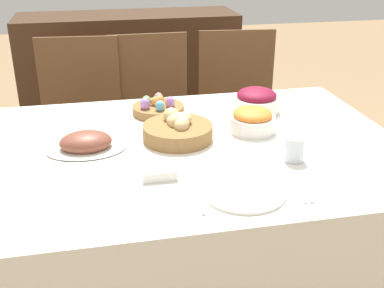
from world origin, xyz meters
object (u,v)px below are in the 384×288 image
Objects in this scene: chair_far_right at (239,113)px; butter_dish at (159,173)px; beet_salad_bowl at (256,101)px; fork at (194,198)px; knife at (291,187)px; drinking_cup at (294,149)px; ham_platter at (86,143)px; carrot_bowl at (252,120)px; sideboard at (131,83)px; egg_basket at (158,108)px; bread_basket at (178,129)px; chair_far_center at (153,119)px; chair_far_left at (81,124)px; dinner_plate at (244,192)px; spoon at (301,186)px.

chair_far_right reaches higher than butter_dish.
beet_salad_bowl is 1.02× the size of fork.
knife is 2.25× the size of drinking_cup.
chair_far_right is 4.82× the size of beet_salad_bowl.
carrot_bowl is at bearing 4.10° from ham_platter.
butter_dish is at bearing 155.79° from knife.
chair_far_right is 0.96m from sideboard.
egg_basket is (-0.51, -0.52, 0.25)m from chair_far_right.
bread_basket is at bearing -83.02° from egg_basket.
chair_far_center reaches higher than beet_salad_bowl.
egg_basket is at bearing -52.15° from chair_far_left.
carrot_bowl reaches higher than dinner_plate.
drinking_cup is (0.06, -0.27, -0.00)m from carrot_bowl.
sideboard reaches higher than drinking_cup.
beet_salad_bowl is at bearing -8.10° from egg_basket.
fork is at bearing -176.85° from spoon.
chair_far_center is at bearing -86.55° from sideboard.
carrot_bowl is at bearing -97.78° from chair_far_right.
carrot_bowl is (-0.19, -0.78, 0.27)m from chair_far_right.
egg_basket is 1.11× the size of beet_salad_bowl.
drinking_cup is (0.23, 0.18, 0.04)m from dinner_plate.
sideboard is 7.50× the size of fork.
bread_basket is at bearing 83.06° from fork.
drinking_cup is at bearing -93.45° from beet_salad_bowl.
sideboard is 5.82× the size of dinner_plate.
chair_far_left is 0.85m from chair_far_right.
knife is at bearing -66.97° from egg_basket.
bread_basket is (0.04, -1.60, 0.30)m from sideboard.
ham_platter is 0.71m from drinking_cup.
ham_platter is at bearing -99.92° from sideboard.
ham_platter is at bearing 150.43° from spoon.
ham_platter is 0.74m from beet_salad_bowl.
chair_far_center is (-0.48, 0.00, 0.00)m from chair_far_right.
egg_basket is at bearing -128.61° from chair_far_right.
sideboard is 1.64m from carrot_bowl.
beet_salad_bowl is 0.79× the size of dinner_plate.
chair_far_left reaches higher than sideboard.
chair_far_left is 3.36× the size of ham_platter.
dinner_plate is (0.49, -1.22, 0.23)m from chair_far_left.
carrot_bowl reaches higher than fork.
dinner_plate is (-0.25, -0.64, -0.04)m from beet_salad_bowl.
beet_salad_bowl reaches higher than fork.
dinner_plate is at bearing -85.42° from sideboard.
butter_dish is at bearing -142.95° from carrot_bowl.
spoon is at bearing 0.00° from dinner_plate.
butter_dish is (-0.45, -0.03, -0.03)m from drinking_cup.
chair_far_left and chair_far_center have the same top height.
fork is 1.00× the size of spoon.
carrot_bowl is at bearing 93.99° from spoon.
fork is (0.01, -0.70, -0.02)m from egg_basket.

